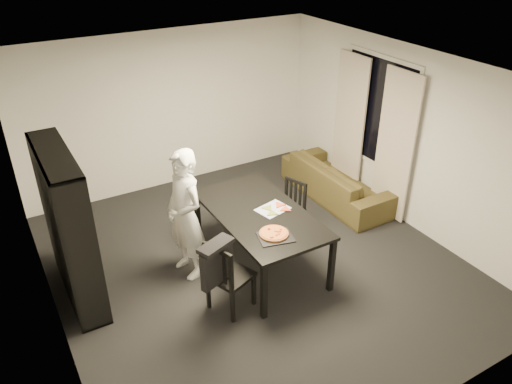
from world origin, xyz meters
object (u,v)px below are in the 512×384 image
chair_left (225,273)px  chair_right (291,204)px  pepperoni_pizza (274,233)px  person (185,215)px  sofa (337,181)px  dining_table (260,217)px  baking_tray (275,237)px  bookshelf (69,227)px

chair_left → chair_right: chair_left is taller
chair_right → pepperoni_pizza: (-0.89, -0.95, 0.36)m
person → sofa: size_ratio=0.83×
dining_table → baking_tray: size_ratio=4.81×
dining_table → baking_tray: (-0.13, -0.57, 0.08)m
bookshelf → chair_right: (2.98, -0.20, -0.48)m
chair_right → baking_tray: 1.38m
chair_left → chair_right: bearing=-78.5°
pepperoni_pizza → bookshelf: bearing=151.3°
bookshelf → baking_tray: size_ratio=4.75×
bookshelf → chair_left: bearing=-40.5°
chair_left → pepperoni_pizza: (0.68, 0.06, 0.28)m
dining_table → chair_left: (-0.80, -0.58, -0.18)m
chair_left → sofa: bearing=-83.1°
chair_left → sofa: size_ratio=0.46×
chair_left → bookshelf: bearing=28.5°
person → pepperoni_pizza: person is taller
bookshelf → sofa: size_ratio=0.91×
dining_table → chair_left: chair_left is taller
baking_tray → sofa: baking_tray is taller
chair_right → sofa: bearing=91.8°
baking_tray → dining_table: bearing=77.6°
dining_table → chair_left: 1.01m
chair_left → person: person is taller
bookshelf → baking_tray: bearing=-29.8°
dining_table → sofa: 2.23m
bookshelf → dining_table: size_ratio=0.99×
bookshelf → person: (1.32, -0.30, -0.08)m
dining_table → sofa: (2.00, 0.90, -0.43)m
dining_table → person: person is taller
person → chair_left: bearing=-4.1°
baking_tray → pepperoni_pizza: (0.01, 0.05, 0.02)m
chair_right → bookshelf: bearing=-113.6°
chair_left → pepperoni_pizza: chair_left is taller
dining_table → chair_right: 0.92m
chair_right → sofa: chair_right is taller
person → sofa: bearing=91.9°
baking_tray → chair_left: bearing=-179.3°
person → baking_tray: bearing=31.0°
chair_right → pepperoni_pizza: bearing=-63.0°
dining_table → sofa: dining_table is taller
person → sofa: 3.00m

